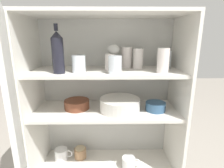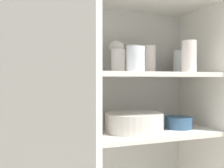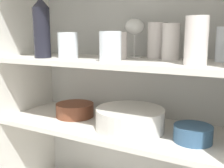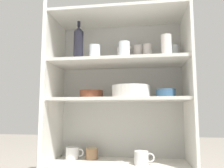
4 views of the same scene
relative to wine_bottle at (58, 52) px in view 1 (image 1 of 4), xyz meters
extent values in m
cube|color=silver|center=(0.26, 0.27, -0.43)|extent=(0.94, 0.02, 1.26)
cube|color=white|center=(-0.20, 0.10, -0.43)|extent=(0.02, 0.37, 1.26)
cube|color=white|center=(0.72, 0.10, -0.43)|extent=(0.02, 0.37, 1.26)
cube|color=white|center=(0.26, 0.10, 0.21)|extent=(0.94, 0.37, 0.02)
cube|color=silver|center=(0.26, 0.10, -0.81)|extent=(0.91, 0.34, 0.02)
cube|color=silver|center=(0.26, 0.10, -0.38)|extent=(0.91, 0.34, 0.02)
cube|color=silver|center=(0.26, 0.10, -0.13)|extent=(0.91, 0.34, 0.02)
cube|color=silver|center=(-0.11, -0.30, -0.43)|extent=(0.23, 0.43, 1.26)
cylinder|color=white|center=(0.64, 0.16, -0.06)|extent=(0.07, 0.07, 0.11)
cylinder|color=silver|center=(0.58, 0.00, -0.05)|extent=(0.07, 0.07, 0.14)
cylinder|color=white|center=(0.31, -0.02, -0.07)|extent=(0.07, 0.07, 0.10)
cylinder|color=white|center=(0.11, 0.02, -0.07)|extent=(0.08, 0.08, 0.10)
cylinder|color=silver|center=(0.46, 0.15, -0.05)|extent=(0.06, 0.06, 0.13)
cylinder|color=silver|center=(0.28, 0.10, -0.07)|extent=(0.06, 0.06, 0.10)
cylinder|color=silver|center=(0.40, 0.20, -0.05)|extent=(0.07, 0.07, 0.13)
cylinder|color=white|center=(0.31, 0.19, -0.11)|extent=(0.06, 0.06, 0.01)
cylinder|color=white|center=(0.31, 0.19, -0.07)|extent=(0.01, 0.01, 0.08)
ellipsoid|color=white|center=(0.31, 0.19, 0.01)|extent=(0.08, 0.08, 0.06)
cylinder|color=black|center=(0.00, 0.00, -0.02)|extent=(0.06, 0.06, 0.19)
cone|color=black|center=(0.00, 0.00, 0.09)|extent=(0.06, 0.06, 0.04)
cylinder|color=black|center=(0.00, 0.00, 0.13)|extent=(0.02, 0.02, 0.04)
cylinder|color=silver|center=(0.35, 0.07, -0.37)|extent=(0.25, 0.25, 0.01)
cylinder|color=silver|center=(0.35, 0.07, -0.36)|extent=(0.25, 0.25, 0.01)
cylinder|color=silver|center=(0.35, 0.07, -0.35)|extent=(0.25, 0.25, 0.01)
cylinder|color=silver|center=(0.35, 0.07, -0.34)|extent=(0.25, 0.25, 0.01)
cylinder|color=silver|center=(0.35, 0.07, -0.33)|extent=(0.25, 0.25, 0.01)
cylinder|color=silver|center=(0.35, 0.07, -0.32)|extent=(0.25, 0.25, 0.01)
cylinder|color=silver|center=(0.35, 0.07, -0.31)|extent=(0.25, 0.25, 0.01)
cylinder|color=silver|center=(0.35, 0.07, -0.31)|extent=(0.25, 0.25, 0.01)
cylinder|color=silver|center=(0.35, 0.07, -0.30)|extent=(0.25, 0.25, 0.01)
cylinder|color=brown|center=(0.07, 0.11, -0.34)|extent=(0.16, 0.16, 0.06)
torus|color=brown|center=(0.07, 0.11, -0.32)|extent=(0.16, 0.16, 0.01)
cylinder|color=#33567A|center=(0.57, 0.07, -0.35)|extent=(0.13, 0.13, 0.05)
torus|color=#33567A|center=(0.57, 0.07, -0.32)|extent=(0.13, 0.13, 0.01)
cylinder|color=white|center=(0.41, 0.05, -0.75)|extent=(0.09, 0.09, 0.09)
torus|color=white|center=(0.46, 0.05, -0.75)|extent=(0.06, 0.01, 0.06)
cylinder|color=white|center=(-0.08, 0.16, -0.76)|extent=(0.09, 0.09, 0.08)
torus|color=white|center=(-0.02, 0.16, -0.75)|extent=(0.06, 0.01, 0.06)
cylinder|color=#99704C|center=(0.06, 0.17, -0.76)|extent=(0.09, 0.09, 0.07)
cylinder|color=tan|center=(0.06, 0.17, -0.72)|extent=(0.07, 0.07, 0.01)
cylinder|color=silver|center=(0.20, 0.07, -0.79)|extent=(0.15, 0.09, 0.01)
ellipsoid|color=silver|center=(0.27, 0.11, -0.79)|extent=(0.04, 0.04, 0.01)
camera|label=1|loc=(0.28, -0.96, 0.08)|focal=28.00mm
camera|label=2|loc=(-0.14, -0.95, -0.15)|focal=42.00mm
camera|label=3|loc=(0.73, -0.77, -0.04)|focal=42.00mm
camera|label=4|loc=(0.43, -1.38, -0.46)|focal=35.00mm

